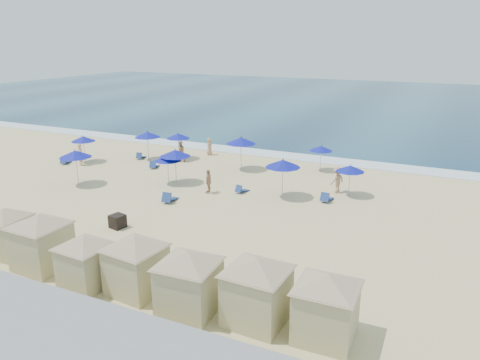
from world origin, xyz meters
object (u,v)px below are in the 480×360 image
cabana_1 (40,235)px  cabana_6 (327,298)px  umbrella_4 (175,153)px  cabana_4 (189,274)px  umbrella_5 (168,158)px  umbrella_6 (241,141)px  umbrella_0 (83,139)px  cabana_2 (85,255)px  umbrella_3 (178,136)px  beachgoer_4 (209,146)px  umbrella_2 (75,154)px  beachgoer_2 (208,181)px  cabana_3 (136,257)px  beachgoer_0 (81,155)px  cabana_5 (257,282)px  umbrella_1 (147,134)px  beachgoer_1 (180,151)px  umbrella_8 (350,168)px  umbrella_9 (283,163)px  trash_bin (118,221)px  cabana_0 (5,225)px  beachgoer_3 (337,180)px

cabana_1 → cabana_6: bearing=1.8°
umbrella_4 → cabana_4: bearing=-55.4°
cabana_4 → umbrella_5: cabana_4 is taller
umbrella_6 → umbrella_0: bearing=-164.5°
cabana_2 → umbrella_3: cabana_2 is taller
cabana_2 → beachgoer_4: 23.81m
umbrella_2 → cabana_1: bearing=-52.9°
umbrella_4 → beachgoer_2: (3.30, -1.00, -1.42)m
umbrella_2 → cabana_3: bearing=-38.0°
beachgoer_0 → umbrella_3: bearing=-118.8°
cabana_5 → umbrella_1: size_ratio=1.81×
cabana_5 → beachgoer_1: (-15.38, 18.94, -0.75)m
cabana_1 → umbrella_8: size_ratio=2.11×
cabana_5 → umbrella_9: cabana_5 is taller
umbrella_1 → umbrella_9: bearing=-17.5°
beachgoer_0 → beachgoer_1: (6.84, 4.63, -0.01)m
cabana_1 → cabana_3: size_ratio=1.05×
umbrella_2 → beachgoer_2: umbrella_2 is taller
umbrella_9 → beachgoer_1: 12.34m
cabana_3 → umbrella_0: bearing=138.2°
trash_bin → beachgoer_1: 14.71m
cabana_1 → beachgoer_2: size_ratio=2.80×
cabana_2 → umbrella_2: umbrella_2 is taller
umbrella_6 → umbrella_8: (9.42, -2.82, -0.47)m
umbrella_3 → beachgoer_2: bearing=-45.6°
cabana_4 → umbrella_6: bearing=109.7°
umbrella_9 → beachgoer_0: (-18.04, 0.35, -1.41)m
umbrella_4 → beachgoer_0: size_ratio=1.40×
umbrella_3 → beachgoer_4: 3.25m
beachgoer_1 → umbrella_6: bearing=134.1°
cabana_0 → umbrella_0: cabana_0 is taller
cabana_0 → umbrella_9: 16.76m
beachgoer_3 → umbrella_2: bearing=-40.6°
cabana_3 → beachgoer_3: cabana_3 is taller
umbrella_4 → beachgoer_2: bearing=-16.9°
beachgoer_0 → umbrella_5: bearing=-166.9°
cabana_3 → beachgoer_2: cabana_3 is taller
beachgoer_0 → umbrella_4: bearing=-164.3°
umbrella_6 → umbrella_8: 9.85m
cabana_3 → umbrella_4: (-6.98, 13.78, 0.65)m
umbrella_2 → umbrella_6: 12.61m
umbrella_1 → trash_bin: bearing=-60.4°
cabana_0 → umbrella_1: bearing=105.0°
cabana_0 → cabana_1: bearing=-6.8°
cabana_6 → umbrella_8: 16.29m
cabana_1 → cabana_3: cabana_1 is taller
umbrella_9 → beachgoer_3: bearing=40.3°
beachgoer_4 → cabana_3: bearing=-172.9°
trash_bin → umbrella_1: size_ratio=0.29×
cabana_2 → umbrella_5: bearing=110.2°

